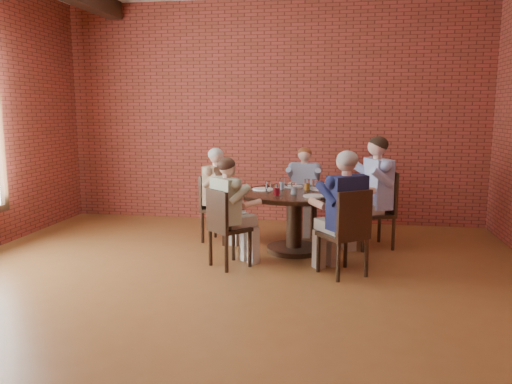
% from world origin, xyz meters
% --- Properties ---
extents(floor, '(7.00, 7.00, 0.00)m').
position_xyz_m(floor, '(0.00, 0.00, 0.00)').
color(floor, brown).
rests_on(floor, ground).
extents(wall_back, '(7.00, 0.00, 7.00)m').
position_xyz_m(wall_back, '(0.00, 3.50, 1.70)').
color(wall_back, maroon).
rests_on(wall_back, ground).
extents(dining_table, '(1.34, 1.34, 0.75)m').
position_xyz_m(dining_table, '(0.54, 1.78, 0.53)').
color(dining_table, '#311E10').
rests_on(dining_table, floor).
extents(chair_a, '(0.60, 0.60, 0.98)m').
position_xyz_m(chair_a, '(1.59, 2.18, 0.53)').
color(chair_a, '#311E10').
rests_on(chair_a, floor).
extents(diner_a, '(0.86, 0.79, 1.41)m').
position_xyz_m(diner_a, '(1.50, 2.14, 0.71)').
color(diner_a, '#4055A6').
rests_on(diner_a, floor).
extents(chair_b, '(0.39, 0.39, 0.87)m').
position_xyz_m(chair_b, '(0.59, 2.83, 0.48)').
color(chair_b, '#311E10').
rests_on(chair_b, floor).
extents(diner_b, '(0.49, 0.59, 1.22)m').
position_xyz_m(diner_b, '(0.58, 2.76, 0.61)').
color(diner_b, gray).
rests_on(diner_b, floor).
extents(chair_c, '(0.48, 0.48, 0.89)m').
position_xyz_m(chair_c, '(-0.56, 2.11, 0.49)').
color(chair_c, '#311E10').
rests_on(chair_c, floor).
extents(diner_c, '(0.70, 0.62, 1.24)m').
position_xyz_m(diner_c, '(-0.49, 2.09, 0.62)').
color(diner_c, brown).
rests_on(diner_c, floor).
extents(chair_d, '(0.53, 0.53, 0.88)m').
position_xyz_m(chair_d, '(-0.16, 1.01, 0.48)').
color(chair_d, '#311E10').
rests_on(chair_d, floor).
extents(diner_d, '(0.73, 0.74, 1.23)m').
position_xyz_m(diner_d, '(-0.12, 1.06, 0.61)').
color(diner_d, '#C0B297').
rests_on(diner_d, floor).
extents(chair_e, '(0.59, 0.59, 0.93)m').
position_xyz_m(chair_e, '(1.17, 0.91, 0.51)').
color(chair_e, '#311E10').
rests_on(chair_e, floor).
extents(diner_e, '(0.80, 0.83, 1.32)m').
position_xyz_m(diner_e, '(1.12, 0.98, 0.66)').
color(diner_e, '#161A3F').
rests_on(diner_e, floor).
extents(plate_a, '(0.26, 0.26, 0.01)m').
position_xyz_m(plate_a, '(0.84, 2.03, 0.76)').
color(plate_a, white).
rests_on(plate_a, dining_table).
extents(plate_b, '(0.26, 0.26, 0.01)m').
position_xyz_m(plate_b, '(0.48, 2.16, 0.76)').
color(plate_b, white).
rests_on(plate_b, dining_table).
extents(plate_c, '(0.26, 0.26, 0.01)m').
position_xyz_m(plate_c, '(0.13, 1.89, 0.76)').
color(plate_c, white).
rests_on(plate_c, dining_table).
extents(plate_d, '(0.26, 0.26, 0.01)m').
position_xyz_m(plate_d, '(0.79, 1.47, 0.76)').
color(plate_d, white).
rests_on(plate_d, dining_table).
extents(glass_a, '(0.07, 0.07, 0.14)m').
position_xyz_m(glass_a, '(0.78, 1.91, 0.82)').
color(glass_a, white).
rests_on(glass_a, dining_table).
extents(glass_b, '(0.07, 0.07, 0.14)m').
position_xyz_m(glass_b, '(0.68, 1.94, 0.82)').
color(glass_b, white).
rests_on(glass_b, dining_table).
extents(glass_c, '(0.07, 0.07, 0.14)m').
position_xyz_m(glass_c, '(0.39, 2.04, 0.82)').
color(glass_c, white).
rests_on(glass_c, dining_table).
extents(glass_d, '(0.07, 0.07, 0.14)m').
position_xyz_m(glass_d, '(0.36, 1.96, 0.82)').
color(glass_d, white).
rests_on(glass_d, dining_table).
extents(glass_e, '(0.07, 0.07, 0.14)m').
position_xyz_m(glass_e, '(0.23, 1.65, 0.82)').
color(glass_e, white).
rests_on(glass_e, dining_table).
extents(glass_f, '(0.07, 0.07, 0.14)m').
position_xyz_m(glass_f, '(0.36, 1.48, 0.82)').
color(glass_f, white).
rests_on(glass_f, dining_table).
extents(glass_g, '(0.07, 0.07, 0.14)m').
position_xyz_m(glass_g, '(0.54, 1.60, 0.82)').
color(glass_g, white).
rests_on(glass_g, dining_table).
extents(glass_h, '(0.07, 0.07, 0.14)m').
position_xyz_m(glass_h, '(0.92, 1.66, 0.82)').
color(glass_h, white).
rests_on(glass_h, dining_table).
extents(smartphone, '(0.08, 0.15, 0.01)m').
position_xyz_m(smartphone, '(0.91, 1.35, 0.75)').
color(smartphone, black).
rests_on(smartphone, dining_table).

